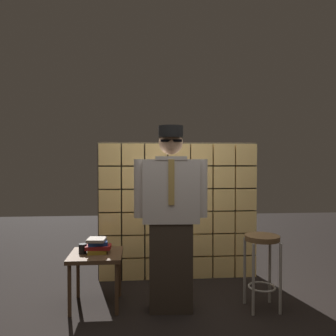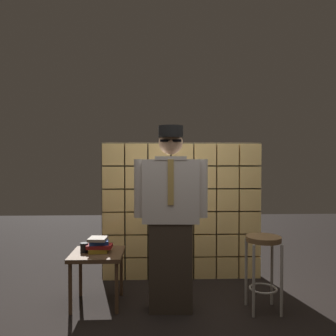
{
  "view_description": "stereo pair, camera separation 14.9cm",
  "coord_description": "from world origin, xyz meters",
  "px_view_note": "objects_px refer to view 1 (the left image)",
  "views": [
    {
      "loc": [
        -0.48,
        -3.0,
        1.48
      ],
      "look_at": [
        -0.21,
        0.27,
        1.4
      ],
      "focal_mm": 36.1,
      "sensor_mm": 36.0,
      "label": 1
    },
    {
      "loc": [
        -0.33,
        -3.01,
        1.48
      ],
      "look_at": [
        -0.21,
        0.27,
        1.4
      ],
      "focal_mm": 36.1,
      "sensor_mm": 36.0,
      "label": 2
    }
  ],
  "objects_px": {
    "bar_stool": "(262,254)",
    "coffee_mug": "(83,248)",
    "standing_person": "(171,215)",
    "book_stack": "(98,246)",
    "side_table": "(96,260)"
  },
  "relations": [
    {
      "from": "bar_stool",
      "to": "coffee_mug",
      "type": "height_order",
      "value": "bar_stool"
    },
    {
      "from": "side_table",
      "to": "book_stack",
      "type": "bearing_deg",
      "value": 36.43
    },
    {
      "from": "side_table",
      "to": "book_stack",
      "type": "relative_size",
      "value": 2.11
    },
    {
      "from": "side_table",
      "to": "coffee_mug",
      "type": "distance_m",
      "value": 0.18
    },
    {
      "from": "book_stack",
      "to": "coffee_mug",
      "type": "xyz_separation_m",
      "value": [
        -0.14,
        0.0,
        -0.02
      ]
    },
    {
      "from": "book_stack",
      "to": "side_table",
      "type": "bearing_deg",
      "value": -143.57
    },
    {
      "from": "bar_stool",
      "to": "standing_person",
      "type": "bearing_deg",
      "value": 177.64
    },
    {
      "from": "bar_stool",
      "to": "coffee_mug",
      "type": "relative_size",
      "value": 5.8
    },
    {
      "from": "standing_person",
      "to": "side_table",
      "type": "bearing_deg",
      "value": 170.25
    },
    {
      "from": "standing_person",
      "to": "book_stack",
      "type": "relative_size",
      "value": 7.13
    },
    {
      "from": "standing_person",
      "to": "book_stack",
      "type": "xyz_separation_m",
      "value": [
        -0.73,
        0.18,
        -0.34
      ]
    },
    {
      "from": "standing_person",
      "to": "bar_stool",
      "type": "bearing_deg",
      "value": 0.45
    },
    {
      "from": "standing_person",
      "to": "bar_stool",
      "type": "relative_size",
      "value": 2.47
    },
    {
      "from": "bar_stool",
      "to": "coffee_mug",
      "type": "xyz_separation_m",
      "value": [
        -1.78,
        0.21,
        0.04
      ]
    },
    {
      "from": "coffee_mug",
      "to": "side_table",
      "type": "bearing_deg",
      "value": -4.55
    }
  ]
}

